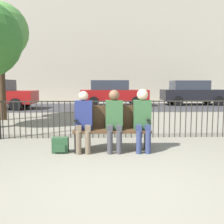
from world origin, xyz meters
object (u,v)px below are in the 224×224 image
at_px(seated_person_0, 84,119).
at_px(tree_1, 0,32).
at_px(park_bench, 112,127).
at_px(parked_car_2, 192,92).
at_px(parked_car_1, 113,93).
at_px(seated_person_1, 114,117).
at_px(backpack, 60,145).
at_px(seated_person_2, 142,117).

bearing_deg(seated_person_0, tree_1, 125.91).
bearing_deg(park_bench, parked_car_2, 63.08).
bearing_deg(parked_car_1, seated_person_0, -95.46).
xyz_separation_m(tree_1, parked_car_1, (4.49, 6.23, -2.45)).
height_order(seated_person_1, parked_car_1, parked_car_1).
height_order(seated_person_1, parked_car_2, parked_car_2).
relative_size(backpack, parked_car_1, 0.08).
relative_size(seated_person_1, backpack, 3.93).
distance_m(park_bench, parked_car_2, 12.85).
bearing_deg(seated_person_1, parked_car_2, 63.49).
height_order(seated_person_2, tree_1, tree_1).
distance_m(tree_1, parked_car_1, 8.06).
xyz_separation_m(seated_person_0, tree_1, (-3.44, 4.75, 2.62)).
distance_m(seated_person_2, parked_car_1, 10.98).
bearing_deg(park_bench, parked_car_1, 87.45).
relative_size(seated_person_0, parked_car_1, 0.29).
bearing_deg(parked_car_2, seated_person_2, -114.22).
relative_size(park_bench, seated_person_1, 1.24).
xyz_separation_m(park_bench, backpack, (-1.03, -0.17, -0.34)).
distance_m(park_bench, seated_person_2, 0.66).
xyz_separation_m(parked_car_1, parked_car_2, (5.33, 0.60, 0.00)).
height_order(seated_person_0, parked_car_1, parked_car_1).
bearing_deg(parked_car_2, seated_person_1, -116.51).
xyz_separation_m(seated_person_2, parked_car_2, (5.21, 11.58, 0.13)).
height_order(parked_car_1, parked_car_2, same).
relative_size(backpack, parked_car_2, 0.08).
bearing_deg(park_bench, seated_person_2, -11.48).
bearing_deg(tree_1, park_bench, -49.09).
height_order(seated_person_0, parked_car_2, parked_car_2).
bearing_deg(tree_1, seated_person_2, -45.80).
height_order(backpack, tree_1, tree_1).
bearing_deg(seated_person_1, tree_1, 130.44).
xyz_separation_m(seated_person_0, seated_person_1, (0.61, 0.00, 0.02)).
height_order(seated_person_0, tree_1, tree_1).
bearing_deg(backpack, tree_1, 121.80).
bearing_deg(seated_person_2, parked_car_1, 90.65).
bearing_deg(seated_person_0, parked_car_1, 84.54).
bearing_deg(seated_person_1, seated_person_2, 0.08).
bearing_deg(seated_person_2, parked_car_2, 65.78).
bearing_deg(seated_person_0, backpack, -174.24).
distance_m(seated_person_1, parked_car_2, 12.94).
bearing_deg(seated_person_2, seated_person_0, -179.90).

